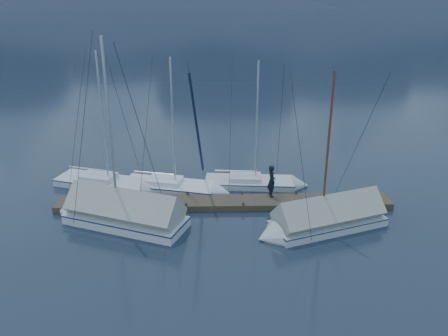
{
  "coord_description": "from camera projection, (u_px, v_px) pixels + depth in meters",
  "views": [
    {
      "loc": [
        -0.54,
        -21.05,
        11.51
      ],
      "look_at": [
        0.0,
        2.0,
        2.2
      ],
      "focal_mm": 38.0,
      "sensor_mm": 36.0,
      "label": 1
    }
  ],
  "objects": [
    {
      "name": "mooring_posts",
      "position": [
        215.0,
        200.0,
        25.54
      ],
      "size": [
        15.12,
        1.52,
        0.35
      ],
      "color": "#382D23",
      "rests_on": "ground"
    },
    {
      "name": "sailboat_open_mid",
      "position": [
        183.0,
        188.0,
        27.42
      ],
      "size": [
        6.6,
        3.3,
        8.4
      ],
      "color": "white",
      "rests_on": "ground"
    },
    {
      "name": "ground",
      "position": [
        225.0,
        223.0,
        23.83
      ],
      "size": [
        1000.0,
        1000.0,
        0.0
      ],
      "primitive_type": "plane",
      "color": "black",
      "rests_on": "ground"
    },
    {
      "name": "person",
      "position": [
        272.0,
        181.0,
        25.7
      ],
      "size": [
        0.54,
        0.72,
        1.79
      ],
      "primitive_type": "imported",
      "rotation": [
        0.0,
        0.0,
        1.76
      ],
      "color": "black",
      "rests_on": "dock"
    },
    {
      "name": "sailboat_covered_near",
      "position": [
        319.0,
        221.0,
        23.14
      ],
      "size": [
        6.94,
        4.17,
        8.65
      ],
      "color": "silver",
      "rests_on": "ground"
    },
    {
      "name": "sailboat_open_right",
      "position": [
        263.0,
        184.0,
        28.06
      ],
      "size": [
        6.26,
        2.63,
        8.11
      ],
      "color": "silver",
      "rests_on": "ground"
    },
    {
      "name": "dock",
      "position": [
        224.0,
        204.0,
        25.64
      ],
      "size": [
        18.0,
        1.5,
        0.54
      ],
      "color": "#382D23",
      "rests_on": "ground"
    },
    {
      "name": "sailboat_open_left",
      "position": [
        116.0,
        185.0,
        27.84
      ],
      "size": [
        6.83,
        3.82,
        8.71
      ],
      "color": "silver",
      "rests_on": "ground"
    },
    {
      "name": "sailboat_covered_far",
      "position": [
        116.0,
        214.0,
        23.71
      ],
      "size": [
        7.47,
        4.68,
        10.09
      ],
      "color": "silver",
      "rests_on": "ground"
    }
  ]
}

